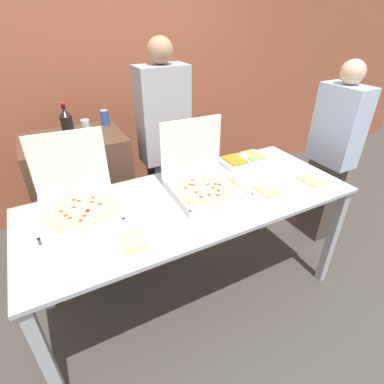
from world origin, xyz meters
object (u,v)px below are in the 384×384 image
(paper_plate_front_center, at_px, (267,191))
(soda_can_colored, at_px, (105,118))
(pizza_box_far_right, at_px, (202,179))
(soda_bottle, at_px, (67,125))
(person_guest_plaid, at_px, (331,155))
(paper_plate_front_left, at_px, (311,181))
(pizza_box_near_left, at_px, (77,199))
(veggie_tray, at_px, (244,160))
(soda_can_silver, at_px, (86,128))
(paper_plate_front_right, at_px, (133,242))
(person_guest_cap, at_px, (165,150))

(paper_plate_front_center, relative_size, soda_can_colored, 1.84)
(pizza_box_far_right, relative_size, soda_bottle, 1.73)
(person_guest_plaid, bearing_deg, paper_plate_front_left, 117.79)
(soda_bottle, distance_m, person_guest_plaid, 2.23)
(person_guest_plaid, bearing_deg, soda_bottle, 71.66)
(pizza_box_near_left, xyz_separation_m, paper_plate_front_left, (1.55, -0.43, -0.07))
(veggie_tray, relative_size, person_guest_plaid, 0.24)
(pizza_box_far_right, height_order, soda_can_silver, pizza_box_far_right)
(pizza_box_far_right, distance_m, person_guest_plaid, 1.37)
(paper_plate_front_right, xyz_separation_m, soda_can_colored, (0.22, 1.30, 0.29))
(soda_can_colored, relative_size, person_guest_plaid, 0.07)
(paper_plate_front_right, height_order, soda_can_silver, soda_can_silver)
(pizza_box_far_right, xyz_separation_m, paper_plate_front_left, (0.75, -0.29, -0.07))
(paper_plate_front_left, height_order, soda_can_colored, soda_can_colored)
(paper_plate_front_center, height_order, person_guest_plaid, person_guest_plaid)
(veggie_tray, bearing_deg, soda_can_silver, 152.71)
(pizza_box_near_left, relative_size, soda_can_colored, 4.13)
(veggie_tray, distance_m, person_guest_cap, 0.67)
(paper_plate_front_right, distance_m, person_guest_plaid, 2.00)
(soda_bottle, xyz_separation_m, soda_can_silver, (0.14, 0.08, -0.06))
(soda_can_colored, bearing_deg, paper_plate_front_left, -48.08)
(pizza_box_near_left, bearing_deg, person_guest_plaid, 1.79)
(pizza_box_far_right, distance_m, soda_can_colored, 1.08)
(soda_can_colored, xyz_separation_m, person_guest_plaid, (1.75, -0.95, -0.34))
(soda_bottle, bearing_deg, paper_plate_front_right, -84.06)
(paper_plate_front_left, bearing_deg, person_guest_cap, 128.66)
(pizza_box_far_right, height_order, paper_plate_front_center, pizza_box_far_right)
(veggie_tray, xyz_separation_m, soda_can_silver, (-1.11, 0.57, 0.28))
(paper_plate_front_center, relative_size, person_guest_plaid, 0.14)
(paper_plate_front_right, height_order, person_guest_plaid, person_guest_plaid)
(veggie_tray, bearing_deg, paper_plate_front_center, -107.40)
(soda_can_colored, distance_m, person_guest_cap, 0.57)
(soda_bottle, bearing_deg, person_guest_plaid, -18.34)
(paper_plate_front_left, relative_size, person_guest_plaid, 0.15)
(soda_can_silver, bearing_deg, soda_can_colored, 43.57)
(pizza_box_near_left, bearing_deg, paper_plate_front_right, -62.54)
(pizza_box_near_left, distance_m, veggie_tray, 1.33)
(person_guest_cap, distance_m, person_guest_plaid, 1.49)
(pizza_box_near_left, bearing_deg, soda_can_silver, 75.94)
(pizza_box_far_right, xyz_separation_m, soda_can_silver, (-0.58, 0.80, 0.22))
(veggie_tray, xyz_separation_m, soda_can_colored, (-0.91, 0.75, 0.28))
(paper_plate_front_center, relative_size, soda_bottle, 0.79)
(soda_can_silver, bearing_deg, paper_plate_front_center, -47.45)
(pizza_box_far_right, xyz_separation_m, paper_plate_front_right, (-0.61, -0.32, -0.07))
(pizza_box_near_left, height_order, soda_bottle, soda_bottle)
(person_guest_plaid, bearing_deg, paper_plate_front_right, 100.23)
(soda_can_silver, xyz_separation_m, person_guest_cap, (0.59, -0.15, -0.25))
(soda_can_silver, relative_size, person_guest_plaid, 0.07)
(soda_bottle, bearing_deg, veggie_tray, -21.74)
(veggie_tray, relative_size, soda_can_colored, 3.24)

